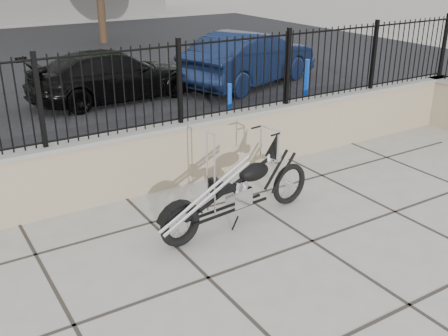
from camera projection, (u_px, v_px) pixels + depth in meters
The scene contains 8 objects.
ground_plane at pixel (208, 278), 5.78m from camera, with size 90.00×90.00×0.00m, color #99968E.
retaining_wall at pixel (120, 165), 7.55m from camera, with size 14.00×0.36×0.96m, color gray.
iron_fence at pixel (114, 92), 7.14m from camera, with size 14.00×0.08×1.20m, color black.
chopper_motorcycle at pixel (236, 176), 6.66m from camera, with size 2.31×0.41×1.39m, color black, non-canonical shape.
car_black at pixel (113, 75), 12.51m from camera, with size 1.66×4.09×1.19m, color black.
car_blue at pixel (250, 58), 13.90m from camera, with size 1.50×4.30×1.42m, color #0F1B39.
bollard_b at pixel (229, 105), 10.65m from camera, with size 0.11×0.11×0.88m, color #0D35C3.
bollard_c at pixel (306, 81), 12.36m from camera, with size 0.12×0.12×1.01m, color #0B28A8.
Camera 1 is at (-2.43, -4.23, 3.33)m, focal length 42.00 mm.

